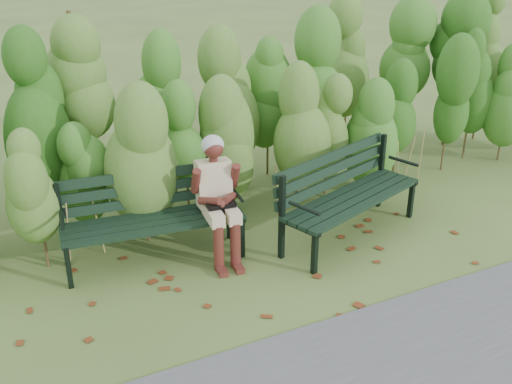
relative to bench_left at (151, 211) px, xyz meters
name	(u,v)px	position (x,y,z in m)	size (l,w,h in m)	color
ground	(271,272)	(0.97, -0.83, -0.54)	(80.00, 80.00, 0.00)	#485A29
hedge_band	(200,106)	(0.97, 1.04, 0.72)	(11.04, 1.67, 2.42)	#47381E
leaf_litter	(259,273)	(0.85, -0.79, -0.54)	(6.09, 2.28, 0.01)	#652D14
bench_left	(151,211)	(0.00, 0.00, 0.00)	(1.89, 0.80, 0.92)	black
bench_right	(345,189)	(2.09, -0.44, 0.01)	(1.97, 1.19, 0.94)	black
seated_woman	(217,191)	(0.64, -0.26, 0.20)	(0.52, 0.76, 1.30)	tan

